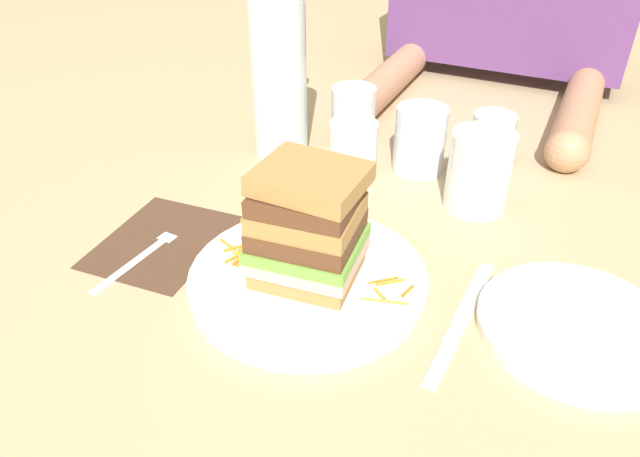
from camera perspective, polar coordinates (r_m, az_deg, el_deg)
The scene contains 26 objects.
ground_plane at distance 0.66m, azimuth -1.27°, elevation -3.90°, with size 3.00×3.00×0.00m, color tan.
main_plate at distance 0.63m, azimuth -1.17°, elevation -4.88°, with size 0.26×0.26×0.01m, color white.
sandwich at distance 0.59m, azimuth -1.19°, elevation 0.23°, with size 0.12×0.11×0.13m.
carrot_shred_0 at distance 0.66m, azimuth -8.31°, elevation -2.81°, with size 0.00×0.00×0.02m, color orange.
carrot_shred_1 at distance 0.68m, azimuth -8.92°, elevation -1.53°, with size 0.00×0.00×0.03m, color orange.
carrot_shred_2 at distance 0.65m, azimuth -7.17°, elevation -2.95°, with size 0.00×0.00×0.03m, color orange.
carrot_shred_3 at distance 0.67m, azimuth -7.41°, elevation -1.83°, with size 0.00×0.00×0.02m, color orange.
carrot_shred_4 at distance 0.66m, azimuth -7.67°, elevation -2.44°, with size 0.00×0.00×0.02m, color orange.
carrot_shred_5 at distance 0.67m, azimuth -8.12°, elevation -1.82°, with size 0.00×0.00×0.03m, color orange.
carrot_shred_6 at distance 0.65m, azimuth -7.93°, elevation -3.07°, with size 0.00×0.00×0.02m, color orange.
carrot_shred_7 at distance 0.60m, azimuth 5.23°, elevation -6.88°, with size 0.00×0.00×0.03m, color orange.
carrot_shred_8 at distance 0.63m, azimuth 6.23°, elevation -4.86°, with size 0.00×0.00×0.03m, color orange.
carrot_shred_9 at distance 0.62m, azimuth 6.66°, elevation -5.43°, with size 0.00×0.00×0.03m, color orange.
carrot_shred_10 at distance 0.60m, azimuth 6.98°, elevation -7.05°, with size 0.00×0.00×0.03m, color orange.
carrot_shred_11 at distance 0.61m, azimuth 5.78°, elevation -6.30°, with size 0.00×0.00×0.02m, color orange.
carrot_shred_12 at distance 0.61m, azimuth 8.45°, elevation -6.00°, with size 0.00×0.00×0.02m, color orange.
napkin_dark at distance 0.72m, azimuth -14.96°, elevation -1.15°, with size 0.13×0.16×0.00m, color #4C3323.
fork at distance 0.71m, azimuth -16.18°, elevation -1.85°, with size 0.03×0.17×0.00m.
knife at distance 0.61m, azimuth 13.34°, elevation -8.83°, with size 0.02×0.20×0.00m.
juice_glass at distance 0.77m, azimuth 15.04°, elevation 4.90°, with size 0.08×0.08×0.10m.
water_bottle at distance 0.85m, azimuth -4.07°, elevation 16.03°, with size 0.08×0.08×0.32m.
empty_tumbler_0 at distance 0.84m, azimuth 9.63°, elevation 8.47°, with size 0.07×0.07×0.09m, color silver.
empty_tumbler_1 at distance 0.91m, azimuth 3.23°, elevation 10.71°, with size 0.07×0.07×0.09m, color silver.
empty_tumbler_2 at distance 0.88m, azimuth 16.23°, elevation 8.16°, with size 0.06×0.06×0.08m, color silver.
empty_tumbler_3 at distance 0.82m, azimuth 3.21°, elevation 7.58°, with size 0.07×0.07×0.08m, color silver.
side_plate at distance 0.63m, azimuth 23.62°, elevation -8.72°, with size 0.19×0.19×0.01m, color white.
Camera 1 is at (0.24, -0.46, 0.41)m, focal length 33.14 mm.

